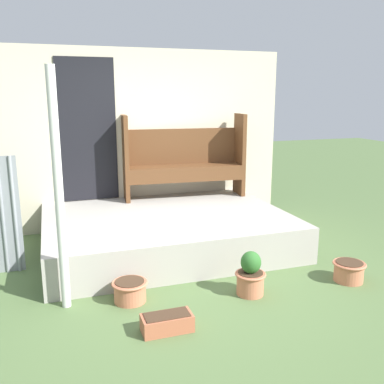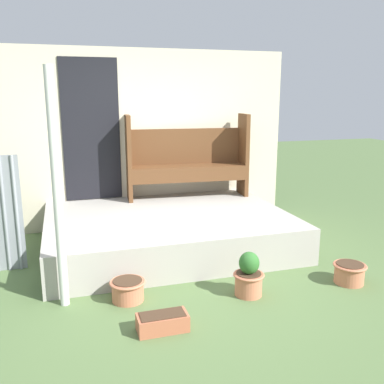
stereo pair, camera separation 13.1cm
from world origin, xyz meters
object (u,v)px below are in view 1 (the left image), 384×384
object	(u,v)px
planter_box_rect	(167,323)
flower_pot_left	(130,290)
flower_pot_middle	(250,276)
support_post	(59,193)
bench	(184,157)
flower_pot_right	(349,270)

from	to	relation	value
planter_box_rect	flower_pot_left	bearing A→B (deg)	107.56
flower_pot_middle	planter_box_rect	bearing A→B (deg)	-157.92
support_post	bench	distance (m)	2.81
bench	planter_box_rect	size ratio (longest dim) A/B	4.20
support_post	planter_box_rect	xyz separation A→B (m)	(0.79, -0.72, -1.03)
bench	flower_pot_right	bearing A→B (deg)	-62.60
flower_pot_middle	flower_pot_right	distance (m)	1.14
flower_pot_left	bench	bearing A→B (deg)	60.51
support_post	planter_box_rect	distance (m)	1.48
bench	flower_pot_left	bearing A→B (deg)	-114.94
bench	flower_pot_right	world-z (taller)	bench
support_post	flower_pot_left	size ratio (longest dim) A/B	6.31
support_post	planter_box_rect	bearing A→B (deg)	-42.58
bench	flower_pot_middle	bearing A→B (deg)	-87.40
bench	flower_pot_right	size ratio (longest dim) A/B	5.21
flower_pot_left	planter_box_rect	size ratio (longest dim) A/B	0.81
flower_pot_middle	flower_pot_left	bearing A→B (deg)	168.68
flower_pot_right	planter_box_rect	xyz separation A→B (m)	(-2.11, -0.34, -0.04)
flower_pot_right	support_post	bearing A→B (deg)	172.39
bench	support_post	bearing A→B (deg)	-126.44
bench	flower_pot_left	world-z (taller)	bench
flower_pot_middle	support_post	bearing A→B (deg)	169.38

